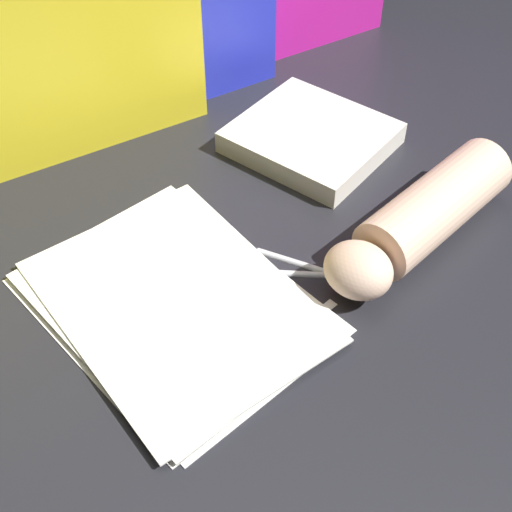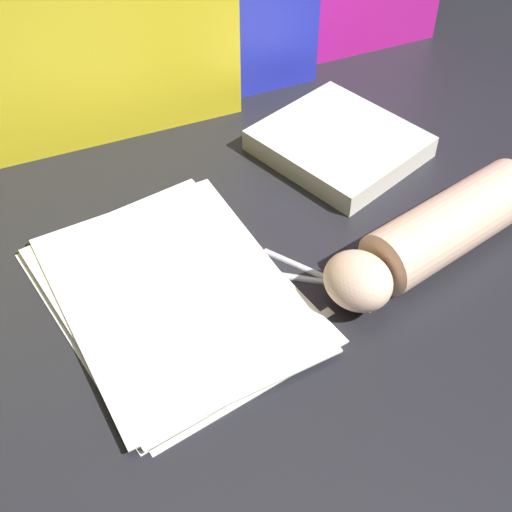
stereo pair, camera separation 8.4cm
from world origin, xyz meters
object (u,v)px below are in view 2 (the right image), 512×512
object	(u,v)px
paper_stack	(173,294)
hand_forearm	(433,235)
book_closed	(339,144)
scissors	(340,282)

from	to	relation	value
paper_stack	hand_forearm	size ratio (longest dim) A/B	1.12
paper_stack	book_closed	bearing A→B (deg)	20.84
book_closed	paper_stack	bearing A→B (deg)	-159.16
book_closed	scissors	bearing A→B (deg)	-125.34
book_closed	hand_forearm	bearing A→B (deg)	-97.70
scissors	hand_forearm	bearing A→B (deg)	-9.85
hand_forearm	book_closed	bearing A→B (deg)	82.30
paper_stack	scissors	distance (m)	0.21
book_closed	scissors	distance (m)	0.27
paper_stack	hand_forearm	xyz separation A→B (m)	(0.31, -0.11, 0.04)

